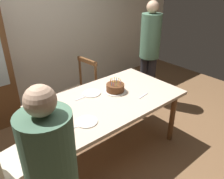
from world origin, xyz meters
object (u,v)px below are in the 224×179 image
at_px(chair_spindle_back, 80,93).
at_px(person_guest, 150,48).
at_px(plate_near_celebrant, 87,122).
at_px(plate_far_side, 92,93).
at_px(birthday_cake, 115,88).
at_px(chair_upholstered, 3,163).
at_px(dining_table, 109,104).

xyz_separation_m(chair_spindle_back, person_guest, (1.20, -0.29, 0.52)).
xyz_separation_m(plate_near_celebrant, chair_spindle_back, (0.59, 1.05, -0.31)).
xyz_separation_m(plate_near_celebrant, person_guest, (1.79, 0.77, 0.21)).
bearing_deg(person_guest, plate_far_side, -167.36).
bearing_deg(person_guest, birthday_cake, -158.08).
bearing_deg(chair_upholstered, plate_far_side, 10.21).
xyz_separation_m(dining_table, birthday_cake, (0.17, 0.08, 0.13)).
bearing_deg(birthday_cake, chair_spindle_back, 94.09).
height_order(plate_near_celebrant, plate_far_side, same).
bearing_deg(chair_upholstered, plate_near_celebrant, -17.31).
relative_size(dining_table, chair_upholstered, 1.82).
bearing_deg(plate_far_side, chair_upholstered, -169.79).
bearing_deg(person_guest, plate_near_celebrant, -156.83).
height_order(plate_near_celebrant, chair_spindle_back, chair_spindle_back).
distance_m(dining_table, person_guest, 1.45).
xyz_separation_m(birthday_cake, plate_near_celebrant, (-0.64, -0.31, -0.04)).
distance_m(dining_table, chair_spindle_back, 0.86).
relative_size(dining_table, chair_spindle_back, 1.82).
bearing_deg(birthday_cake, plate_far_side, 150.35).
xyz_separation_m(birthday_cake, person_guest, (1.14, 0.46, 0.17)).
bearing_deg(dining_table, chair_spindle_back, 81.91).
distance_m(plate_near_celebrant, chair_upholstered, 0.85).
bearing_deg(dining_table, plate_far_side, 110.91).
bearing_deg(chair_upholstered, birthday_cake, 2.56).
height_order(dining_table, birthday_cake, birthday_cake).
relative_size(plate_near_celebrant, chair_upholstered, 0.23).
distance_m(birthday_cake, person_guest, 1.24).
distance_m(plate_near_celebrant, person_guest, 1.96).
bearing_deg(plate_far_side, birthday_cake, -29.65).
distance_m(plate_far_side, person_guest, 1.45).
bearing_deg(plate_near_celebrant, dining_table, 25.45).
relative_size(birthday_cake, plate_near_celebrant, 1.27).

